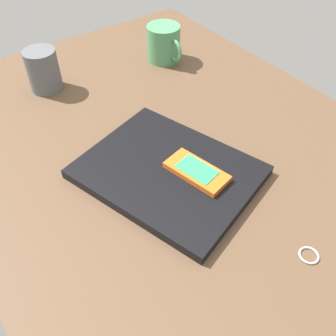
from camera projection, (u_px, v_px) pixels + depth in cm
name	position (u px, v px, depth cm)	size (l,w,h in cm)	color
desk_surface	(185.00, 162.00, 74.47)	(120.00, 80.00, 3.00)	brown
laptop_closed	(168.00, 172.00, 69.16)	(30.70, 24.22, 1.90)	black
cell_phone_on_laptop	(197.00, 171.00, 67.12)	(12.47, 7.96, 1.23)	orange
key_ring	(309.00, 255.00, 57.56)	(3.18, 3.18, 0.36)	silver
coffee_mug	(164.00, 43.00, 97.18)	(11.95, 8.57, 9.09)	#4C9360
pen_cup	(43.00, 70.00, 87.05)	(7.45, 7.45, 9.79)	#595B60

